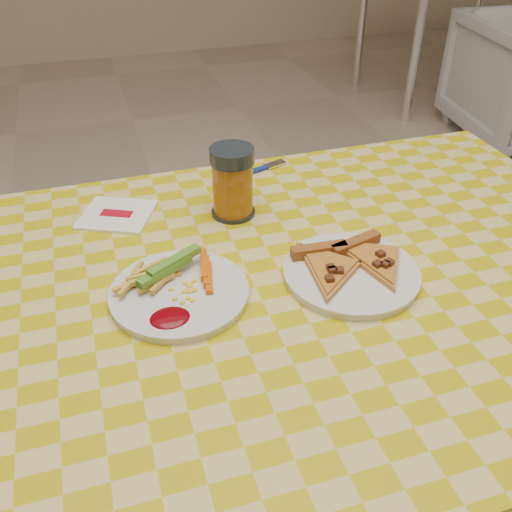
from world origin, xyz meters
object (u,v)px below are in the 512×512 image
object	(u,v)px
plate_left	(179,294)
drink_glass	(233,183)
plate_right	(351,274)
table	(284,316)

from	to	relation	value
plate_left	drink_glass	xyz separation A→B (m)	(0.15, 0.22, 0.06)
plate_left	drink_glass	size ratio (longest dim) A/B	1.57
plate_left	drink_glass	bearing A→B (deg)	55.96
plate_right	plate_left	bearing A→B (deg)	173.32
plate_right	drink_glass	xyz separation A→B (m)	(-0.13, 0.25, 0.06)
plate_left	table	bearing A→B (deg)	-3.86
plate_left	drink_glass	world-z (taller)	drink_glass
table	plate_right	xyz separation A→B (m)	(0.11, -0.02, 0.08)
table	plate_left	world-z (taller)	plate_left
table	drink_glass	distance (m)	0.27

